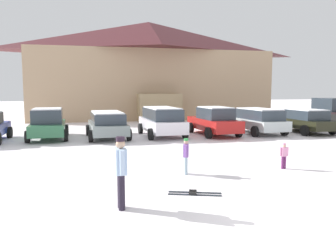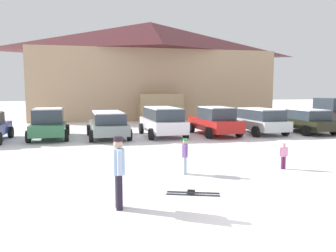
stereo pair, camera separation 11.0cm
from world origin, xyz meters
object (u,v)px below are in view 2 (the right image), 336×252
Objects in this scene: parked_black_sedan at (306,121)px; skier_adult_in_blue_parka at (118,168)px; ski_lodge at (150,69)px; parked_white_suv at (162,121)px; parked_red_sedan at (215,121)px; parked_silver_wagon at (259,120)px; parked_grey_wagon at (108,123)px; parked_green_coupe at (49,124)px; skier_child_in_purple_jacket at (185,154)px; pair_of_skis at (192,193)px; skier_child_in_pink_snowsuit at (284,155)px.

skier_adult_in_blue_parka is at bearing -137.81° from parked_black_sedan.
ski_lodge is 14.58m from parked_white_suv.
parked_white_suv is 3.19m from parked_red_sedan.
parked_red_sedan reaches higher than parked_silver_wagon.
parked_white_suv is at bearing 2.80° from parked_grey_wagon.
parked_black_sedan is (3.18, -0.08, -0.08)m from parked_silver_wagon.
parked_black_sedan is at bearing -1.51° from parked_silver_wagon.
parked_red_sedan is (3.19, -0.19, -0.06)m from parked_white_suv.
skier_child_in_purple_jacket is at bearing -58.61° from parked_green_coupe.
ski_lodge is at bearing 84.02° from pair_of_skis.
pair_of_skis is (1.94, 0.67, -0.92)m from skier_adult_in_blue_parka.
skier_child_in_purple_jacket is (-6.98, -8.63, -0.20)m from parked_silver_wagon.
skier_child_in_purple_jacket is at bearing 81.04° from pair_of_skis.
parked_silver_wagon is 14.63m from skier_adult_in_blue_parka.
skier_adult_in_blue_parka is (-2.26, -2.71, 0.28)m from skier_child_in_purple_jacket.
parked_green_coupe is 3.24m from parked_grey_wagon.
parked_white_suv is 3.33× the size of pair_of_skis.
parked_white_suv is at bearing 177.86° from parked_silver_wagon.
parked_red_sedan is 13.02m from skier_adult_in_blue_parka.
pair_of_skis is (-1.22, -10.89, -0.90)m from parked_white_suv.
skier_child_in_purple_jacket is at bearing -128.98° from parked_silver_wagon.
skier_child_in_purple_jacket is 0.70× the size of skier_adult_in_blue_parka.
parked_red_sedan reaches higher than skier_adult_in_blue_parka.
pair_of_skis is (-0.32, -2.03, -0.64)m from skier_child_in_purple_jacket.
pair_of_skis is at bearing -96.38° from parked_white_suv.
parked_green_coupe reaches higher than pair_of_skis.
parked_red_sedan reaches higher than parked_black_sedan.
skier_child_in_pink_snowsuit is at bearing -45.05° from parked_green_coupe.
parked_black_sedan is at bearing -61.17° from ski_lodge.
parked_red_sedan is at bearing -3.50° from parked_white_suv.
parked_black_sedan reaches higher than pair_of_skis.
skier_child_in_purple_jacket is 2.15m from pair_of_skis.
parked_red_sedan is 3.97× the size of skier_child_in_purple_jacket.
skier_child_in_purple_jacket is (5.50, -9.01, -0.20)m from parked_green_coupe.
skier_adult_in_blue_parka is (-6.34, -11.37, 0.09)m from parked_red_sedan.
ski_lodge reaches higher than parked_white_suv.
skier_child_in_pink_snowsuit is at bearing -86.97° from ski_lodge.
parked_black_sedan is at bearing 42.19° from skier_adult_in_blue_parka.
parked_white_suv is at bearing -1.37° from parked_green_coupe.
skier_child_in_pink_snowsuit is at bearing 28.06° from pair_of_skis.
skier_adult_in_blue_parka reaches higher than skier_child_in_purple_jacket.
parked_white_suv is 11.99m from skier_adult_in_blue_parka.
ski_lodge is 4.81× the size of parked_white_suv.
parked_silver_wagon is at bearing 55.59° from pair_of_skis.
pair_of_skis is (1.95, -10.74, -0.80)m from parked_grey_wagon.
skier_adult_in_blue_parka is (0.01, -11.41, 0.12)m from parked_grey_wagon.
parked_black_sedan is (6.08, -0.12, -0.08)m from parked_red_sedan.
parked_black_sedan reaches higher than skier_child_in_pink_snowsuit.
parked_red_sedan is at bearing 67.62° from pair_of_skis.
pair_of_skis is (-2.61, -24.89, -4.75)m from ski_lodge.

